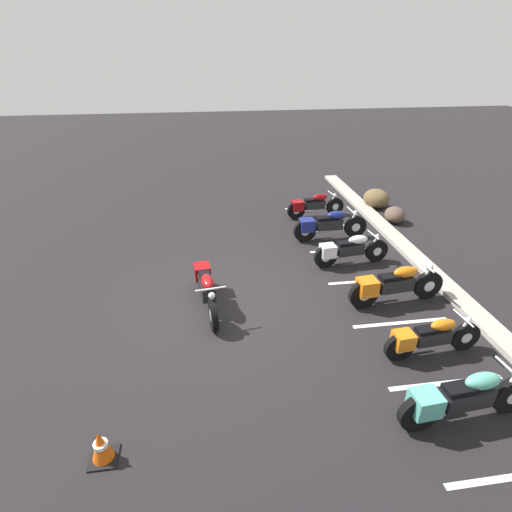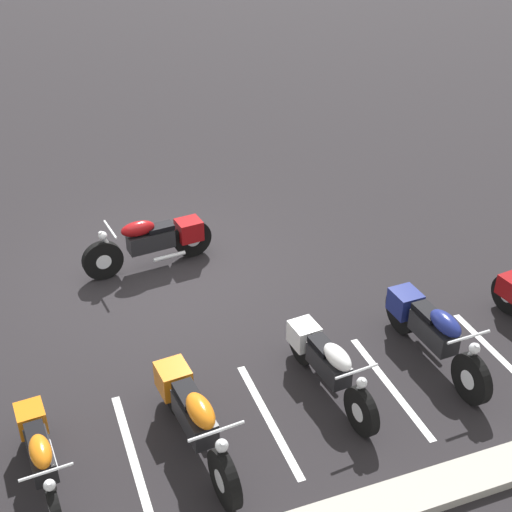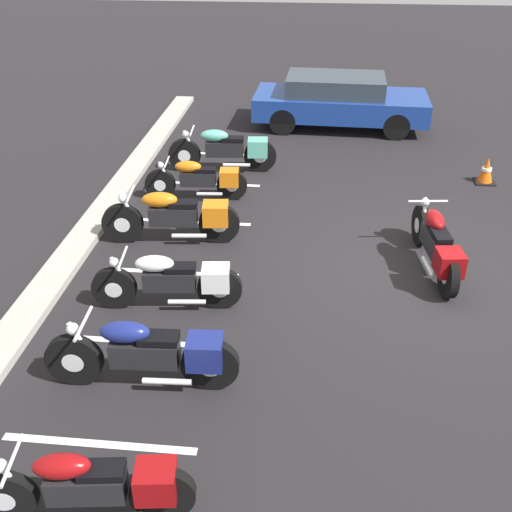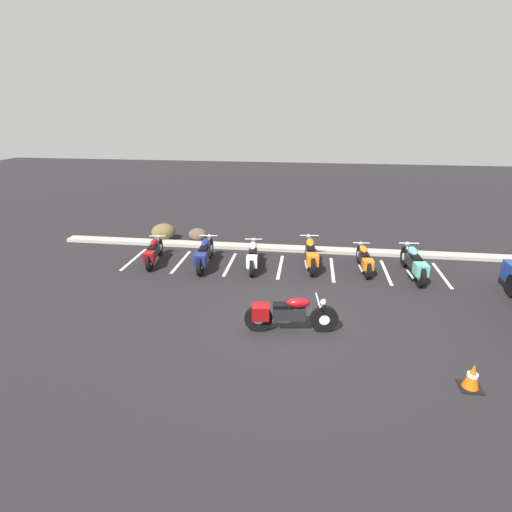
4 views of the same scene
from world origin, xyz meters
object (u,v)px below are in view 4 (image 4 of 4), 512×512
Objects in this scene: traffic_cone at (472,377)px; parked_bike_3 at (310,254)px; parked_bike_4 at (364,259)px; motorcycle_maroon_featured at (287,314)px; parked_bike_1 at (204,254)px; parked_bike_0 at (153,252)px; parked_bike_2 at (253,256)px; landscape_rock_1 at (164,232)px; parked_bike_5 at (414,263)px; landscape_rock_0 at (198,235)px.

parked_bike_3 is at bearing 118.52° from traffic_cone.
parked_bike_4 is 3.71× the size of traffic_cone.
parked_bike_4 is at bearing 54.02° from motorcycle_maroon_featured.
parked_bike_1 is 4.29× the size of traffic_cone.
traffic_cone is at bearing -129.83° from parked_bike_0.
landscape_rock_1 is at bearing 52.26° from parked_bike_2.
parked_bike_2 is at bearing 85.62° from parked_bike_5.
parked_bike_1 is 6.69m from parked_bike_5.
parked_bike_0 is 1.03× the size of parked_bike_4.
landscape_rock_0 is at bearing 17.29° from parked_bike_1.
parked_bike_2 reaches higher than parked_bike_0.
parked_bike_5 is at bearing -106.11° from parked_bike_4.
parked_bike_0 is 0.89× the size of parked_bike_1.
motorcycle_maroon_featured is at bearing 130.95° from parked_bike_5.
parked_bike_3 reaches higher than parked_bike_2.
parked_bike_1 is at bearing 89.62° from parked_bike_4.
parked_bike_2 is 0.91× the size of parked_bike_3.
parked_bike_2 is at bearing -32.11° from landscape_rock_1.
parked_bike_3 is at bearing -26.18° from landscape_rock_0.
parked_bike_4 is (1.73, -0.08, -0.07)m from parked_bike_3.
parked_bike_3 is at bearing -85.61° from parked_bike_1.
traffic_cone is at bearing -157.04° from parked_bike_3.
motorcycle_maroon_featured reaches higher than landscape_rock_0.
parked_bike_5 is at bearing 38.23° from motorcycle_maroon_featured.
parked_bike_2 is 2.21× the size of landscape_rock_1.
parked_bike_0 is 7.01m from parked_bike_4.
traffic_cone is at bearing -41.24° from landscape_rock_1.
parked_bike_1 is 1.61m from parked_bike_2.
motorcycle_maroon_featured is at bearing -58.13° from landscape_rock_0.
parked_bike_1 reaches higher than traffic_cone.
motorcycle_maroon_featured is 4.15m from parked_bike_3.
motorcycle_maroon_featured is 3.97m from traffic_cone.
parked_bike_1 is 5.22m from parked_bike_4.
parked_bike_0 is 2.14× the size of landscape_rock_1.
parked_bike_5 reaches higher than parked_bike_1.
parked_bike_2 is (-1.35, 3.76, -0.03)m from motorcycle_maroon_featured.
parked_bike_3 is at bearing 75.90° from motorcycle_maroon_featured.
parked_bike_2 is at bearing -44.73° from landscape_rock_0.
parked_bike_2 is 2.79× the size of landscape_rock_0.
parked_bike_5 reaches higher than parked_bike_0.
parked_bike_5 is at bearing 88.91° from traffic_cone.
parked_bike_3 reaches higher than traffic_cone.
landscape_rock_0 is 0.79× the size of landscape_rock_1.
parked_bike_4 is 5.80m from traffic_cone.
parked_bike_3 reaches higher than parked_bike_0.
parked_bike_3 is at bearing 79.09° from parked_bike_5.
parked_bike_0 is 0.88× the size of parked_bike_5.
traffic_cone is (4.98, -5.35, -0.19)m from parked_bike_2.
parked_bike_0 is 3.40m from parked_bike_2.
parked_bike_5 is (5.08, -0.03, 0.04)m from parked_bike_2.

